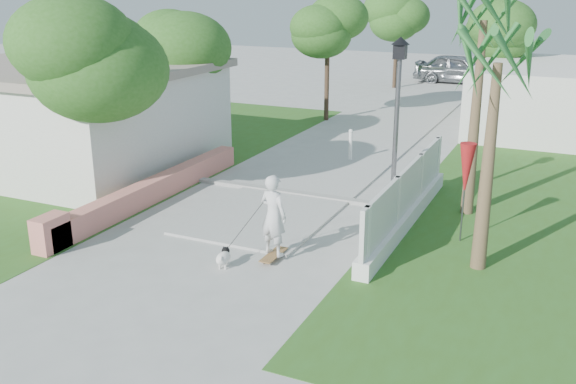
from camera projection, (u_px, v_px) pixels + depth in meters
The scene contains 22 objects.
ground at pixel (172, 281), 12.70m from camera, with size 90.00×90.00×0.00m, color #B7B7B2.
path_strip at pixel (417, 109), 29.97m from camera, with size 3.20×36.00×0.06m, color #B7B7B2.
curb at pixel (295, 193), 17.87m from camera, with size 6.50×0.25×0.10m, color #999993.
grass_left at pixel (136, 152), 22.39m from camera, with size 8.00×20.00×0.01m, color #355F1E.
grass_right at pixel (569, 208), 16.83m from camera, with size 8.00×20.00×0.01m, color #355F1E.
pink_wall at pixel (144, 194), 16.98m from camera, with size 0.45×8.20×0.80m.
house_left at pixel (68, 114), 20.55m from camera, with size 8.40×7.40×3.23m.
lattice_fence at pixel (407, 204), 15.50m from camera, with size 0.35×7.00×1.50m.
building_right at pixel (556, 98), 25.47m from camera, with size 6.00×8.00×2.60m, color silver.
street_lamp at pixel (396, 122), 15.55m from camera, with size 0.44×0.44×4.44m.
bollard at pixel (350, 144), 21.08m from camera, with size 0.14×0.14×1.09m.
patio_umbrella at pixel (466, 170), 14.16m from camera, with size 0.36×0.36×2.30m.
tree_left_near at pixel (81, 60), 15.87m from camera, with size 3.60×3.60×5.28m.
tree_left_mid at pixel (175, 51), 21.12m from camera, with size 3.20×3.20×4.85m.
tree_path_left at pixel (328, 29), 26.51m from camera, with size 3.40×3.40×5.23m.
tree_path_right at pixel (496, 35), 27.60m from camera, with size 3.00×3.00×4.79m.
tree_path_far at pixel (398, 18), 35.07m from camera, with size 3.20×3.20×5.17m.
palm_far at pixel (483, 34), 15.10m from camera, with size 1.80×1.80×5.30m.
palm_near at pixel (497, 76), 12.10m from camera, with size 1.80×1.80×4.70m.
skateboarder at pixel (262, 220), 13.44m from camera, with size 1.12×1.09×1.87m.
dog at pixel (224, 257), 13.29m from camera, with size 0.36×0.56×0.39m.
parked_car at pixel (459, 69), 37.43m from camera, with size 2.03×5.06×1.72m, color #9B9DA2.
Camera 1 is at (6.89, -9.52, 5.62)m, focal length 40.00 mm.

